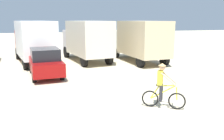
% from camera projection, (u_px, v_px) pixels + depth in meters
% --- Properties ---
extents(ground_plane, '(120.00, 120.00, 0.00)m').
position_uv_depth(ground_plane, '(132.00, 131.00, 7.63)').
color(ground_plane, beige).
extents(box_truck_avon_van, '(3.57, 7.07, 3.35)m').
position_uv_depth(box_truck_avon_van, '(34.00, 40.00, 19.00)').
color(box_truck_avon_van, white).
rests_on(box_truck_avon_van, ground).
extents(box_truck_cream_rv, '(3.46, 7.05, 3.35)m').
position_uv_depth(box_truck_cream_rv, '(86.00, 39.00, 20.01)').
color(box_truck_cream_rv, beige).
rests_on(box_truck_cream_rv, ground).
extents(box_truck_tan_camper, '(2.89, 6.91, 3.35)m').
position_uv_depth(box_truck_tan_camper, '(140.00, 39.00, 19.74)').
color(box_truck_tan_camper, '#CCB78E').
rests_on(box_truck_tan_camper, ground).
extents(sedan_parked, '(2.18, 4.36, 1.76)m').
position_uv_depth(sedan_parked, '(45.00, 62.00, 14.79)').
color(sedan_parked, maroon).
rests_on(sedan_parked, ground).
extents(cyclist_orange_shirt, '(1.49, 0.98, 1.82)m').
position_uv_depth(cyclist_orange_shirt, '(162.00, 88.00, 9.48)').
color(cyclist_orange_shirt, black).
rests_on(cyclist_orange_shirt, ground).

